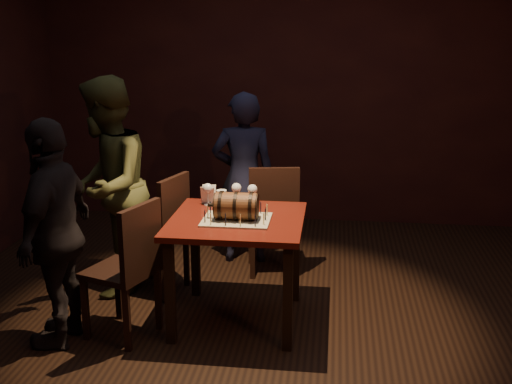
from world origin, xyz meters
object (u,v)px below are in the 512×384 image
chair_back (273,214)px  person_left_rear (107,187)px  chair_left_front (130,263)px  chair_left_rear (164,228)px  pint_of_ale (222,201)px  person_left_front (56,233)px  wine_glass_right (252,190)px  barrel_cake (236,206)px  person_back (244,178)px  pub_table (237,234)px  wine_glass_mid (236,189)px  wine_glass_left (208,189)px

chair_back → person_left_rear: size_ratio=0.56×
chair_back → chair_left_front: (-0.82, -1.20, 0.00)m
chair_left_rear → pint_of_ale: bearing=-26.6°
person_left_front → person_left_rear: bearing=178.8°
wine_glass_right → person_left_rear: 1.13m
barrel_cake → chair_left_rear: bearing=143.9°
chair_back → person_back: (-0.29, 0.30, 0.22)m
chair_left_rear → chair_left_front: size_ratio=1.00×
chair_back → person_left_rear: (-1.22, -0.46, 0.31)m
pint_of_ale → chair_left_rear: chair_left_rear is taller
pub_table → person_left_front: (-1.10, -0.43, 0.10)m
barrel_cake → person_left_front: (-1.10, -0.38, -0.11)m
chair_left_front → person_left_front: person_left_front is taller
chair_back → person_back: person_back is taller
pub_table → chair_left_front: chair_left_front is taller
chair_back → person_left_front: person_left_front is taller
wine_glass_right → chair_left_rear: chair_left_rear is taller
person_back → chair_back: bearing=124.9°
pint_of_ale → wine_glass_mid: bearing=64.6°
pub_table → chair_left_front: size_ratio=0.97×
pint_of_ale → chair_left_front: bearing=-136.6°
wine_glass_left → chair_back: bearing=53.9°
wine_glass_mid → chair_back: (0.22, 0.54, -0.34)m
wine_glass_mid → chair_left_front: 0.96m
wine_glass_left → person_left_rear: person_left_rear is taller
barrel_cake → wine_glass_mid: size_ratio=2.11×
pint_of_ale → person_left_front: (-0.96, -0.59, -0.08)m
wine_glass_left → pint_of_ale: size_ratio=1.07×
pub_table → person_back: 1.18m
chair_left_front → person_left_front: (-0.44, -0.10, 0.22)m
person_left_rear → wine_glass_left: bearing=74.2°
person_left_rear → person_left_front: person_left_rear is taller
pint_of_ale → chair_back: (0.29, 0.71, -0.30)m
barrel_cake → person_left_rear: person_left_rear is taller
pub_table → chair_left_front: (-0.65, -0.33, -0.12)m
pint_of_ale → chair_left_rear: 0.63m
chair_left_rear → person_left_rear: (-0.43, 0.00, 0.31)m
pub_table → wine_glass_left: 0.45m
wine_glass_mid → person_back: 0.85m
chair_left_rear → chair_left_front: same height
wine_glass_mid → chair_left_rear: chair_left_rear is taller
wine_glass_mid → wine_glass_left: bearing=-169.9°
wine_glass_right → chair_back: size_ratio=0.17×
chair_back → chair_left_rear: same height
pint_of_ale → chair_left_rear: (-0.50, 0.25, -0.30)m
wine_glass_right → chair_back: (0.10, 0.56, -0.35)m
barrel_cake → wine_glass_right: size_ratio=2.11×
pub_table → chair_left_rear: bearing=146.9°
pint_of_ale → person_left_front: bearing=-148.5°
person_left_front → person_back: bearing=150.2°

